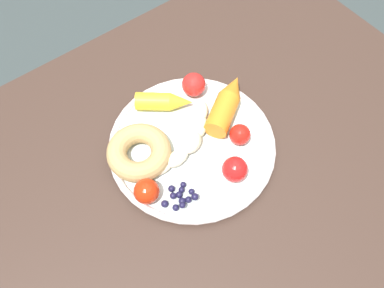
% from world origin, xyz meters
% --- Properties ---
extents(ground_plane, '(6.00, 6.00, 0.00)m').
position_xyz_m(ground_plane, '(0.00, 0.00, 0.00)').
color(ground_plane, '#333D3E').
extents(dining_table, '(0.96, 0.73, 0.75)m').
position_xyz_m(dining_table, '(0.00, 0.00, 0.64)').
color(dining_table, '#3A2922').
rests_on(dining_table, ground_plane).
extents(plate, '(0.29, 0.29, 0.02)m').
position_xyz_m(plate, '(-0.01, 0.03, 0.76)').
color(plate, silver).
rests_on(plate, dining_table).
extents(banana, '(0.17, 0.09, 0.03)m').
position_xyz_m(banana, '(-0.01, 0.04, 0.78)').
color(banana, '#F3E6C4').
rests_on(banana, plate).
extents(carrot_orange, '(0.13, 0.10, 0.04)m').
position_xyz_m(carrot_orange, '(0.09, 0.05, 0.78)').
color(carrot_orange, orange).
rests_on(carrot_orange, plate).
extents(carrot_yellow, '(0.10, 0.09, 0.03)m').
position_xyz_m(carrot_yellow, '(0.00, 0.13, 0.78)').
color(carrot_yellow, yellow).
rests_on(carrot_yellow, plate).
extents(donut, '(0.15, 0.15, 0.03)m').
position_xyz_m(donut, '(-0.09, 0.07, 0.78)').
color(donut, tan).
rests_on(donut, plate).
extents(blueberry_pile, '(0.06, 0.05, 0.02)m').
position_xyz_m(blueberry_pile, '(-0.08, -0.03, 0.77)').
color(blueberry_pile, '#191638').
rests_on(blueberry_pile, plate).
extents(tomato_near, '(0.04, 0.04, 0.04)m').
position_xyz_m(tomato_near, '(0.06, -0.01, 0.78)').
color(tomato_near, red).
rests_on(tomato_near, plate).
extents(tomato_mid, '(0.04, 0.04, 0.04)m').
position_xyz_m(tomato_mid, '(0.01, -0.05, 0.78)').
color(tomato_mid, red).
rests_on(tomato_mid, plate).
extents(tomato_far, '(0.04, 0.04, 0.04)m').
position_xyz_m(tomato_far, '(0.06, 0.12, 0.78)').
color(tomato_far, red).
rests_on(tomato_far, plate).
extents(tomato_extra, '(0.04, 0.04, 0.04)m').
position_xyz_m(tomato_extra, '(-0.12, 0.00, 0.78)').
color(tomato_extra, red).
rests_on(tomato_extra, plate).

